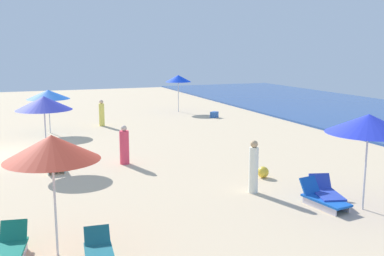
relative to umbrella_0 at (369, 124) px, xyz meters
The scene contains 15 objects.
umbrella_0 is the anchor object (origin of this frame).
lounge_chair_0_0 2.43m from the umbrella_0, 123.23° to the right, with size 1.58×0.80×0.71m.
lounge_chair_0_1 2.40m from the umbrella_0, 147.93° to the right, with size 1.46×0.98×0.69m.
umbrella_1 20.32m from the umbrella_0, behind, with size 1.80×1.80×2.58m.
umbrella_2 16.76m from the umbrella_0, 153.93° to the right, with size 2.21×2.21×2.28m.
umbrella_3 8.16m from the umbrella_0, 90.93° to the right, with size 1.99×1.99×2.65m.
lounge_chair_3_0 9.37m from the umbrella_0, 92.05° to the right, with size 1.37×0.79×0.66m.
lounge_chair_3_1 7.73m from the umbrella_0, 84.94° to the right, with size 1.49×0.68×0.62m.
umbrella_4 11.36m from the umbrella_0, 135.85° to the right, with size 2.09×2.09×2.66m.
lounge_chair_4_0 10.80m from the umbrella_0, 133.21° to the right, with size 1.29×0.73×0.60m.
beachgoer_0 16.95m from the umbrella_0, 164.81° to the right, with size 0.38×0.38×1.51m.
beachgoer_1 9.06m from the umbrella_0, 145.06° to the right, with size 0.45×0.45×1.51m.
beachgoer_2 3.60m from the umbrella_0, 138.09° to the right, with size 0.40×0.40×1.66m.
beach_ball_0 4.44m from the umbrella_0, 164.41° to the right, with size 0.39×0.39×0.39m, color yellow.
cooler_box_1 17.22m from the umbrella_0, behind, with size 0.47×0.34×0.38m, color #2D5FB3.
Camera 1 is at (19.57, 1.02, 4.41)m, focal length 41.75 mm.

